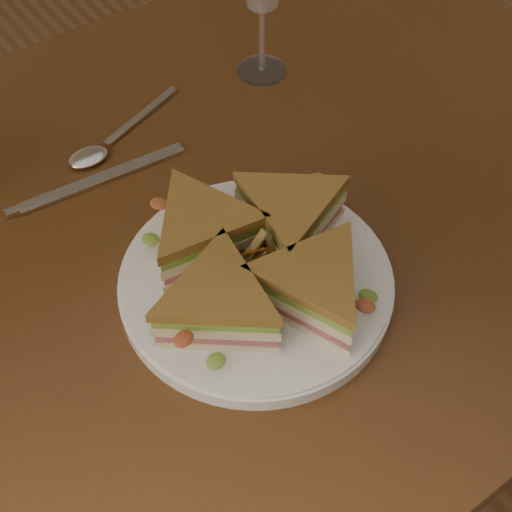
# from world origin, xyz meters

# --- Properties ---
(ground) EXTENTS (6.00, 6.00, 0.00)m
(ground) POSITION_xyz_m (0.00, 0.00, 0.00)
(ground) COLOR brown
(ground) RESTS_ON ground
(table) EXTENTS (1.20, 0.80, 0.75)m
(table) POSITION_xyz_m (0.00, 0.00, 0.65)
(table) COLOR #371D0C
(table) RESTS_ON ground
(plate) EXTENTS (0.27, 0.27, 0.02)m
(plate) POSITION_xyz_m (0.00, -0.12, 0.76)
(plate) COLOR white
(plate) RESTS_ON table
(sandwich_wedges) EXTENTS (0.29, 0.29, 0.06)m
(sandwich_wedges) POSITION_xyz_m (0.00, -0.12, 0.80)
(sandwich_wedges) COLOR beige
(sandwich_wedges) RESTS_ON plate
(crisps_mound) EXTENTS (0.09, 0.09, 0.05)m
(crisps_mound) POSITION_xyz_m (0.00, -0.12, 0.79)
(crisps_mound) COLOR #BA5C17
(crisps_mound) RESTS_ON plate
(spoon) EXTENTS (0.18, 0.07, 0.01)m
(spoon) POSITION_xyz_m (-0.03, 0.16, 0.75)
(spoon) COLOR silver
(spoon) RESTS_ON table
(knife) EXTENTS (0.22, 0.03, 0.00)m
(knife) POSITION_xyz_m (-0.07, 0.11, 0.75)
(knife) COLOR silver
(knife) RESTS_ON table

